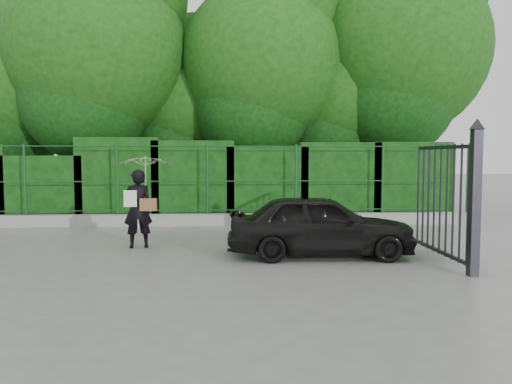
{
  "coord_description": "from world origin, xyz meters",
  "views": [
    {
      "loc": [
        0.92,
        -8.4,
        1.81
      ],
      "look_at": [
        1.48,
        1.3,
        1.1
      ],
      "focal_mm": 35.0,
      "sensor_mm": 36.0,
      "label": 1
    }
  ],
  "objects": [
    {
      "name": "trees",
      "position": [
        1.14,
        7.74,
        4.62
      ],
      "size": [
        17.1,
        6.15,
        8.08
      ],
      "color": "black",
      "rests_on": "ground"
    },
    {
      "name": "car",
      "position": [
        2.59,
        0.42,
        0.57
      ],
      "size": [
        3.38,
        1.48,
        1.13
      ],
      "primitive_type": "imported",
      "rotation": [
        0.0,
        0.0,
        1.53
      ],
      "color": "black",
      "rests_on": "ground"
    },
    {
      "name": "kerb",
      "position": [
        0.0,
        4.5,
        0.15
      ],
      "size": [
        14.0,
        0.25,
        0.3
      ],
      "primitive_type": "cube",
      "color": "#9E9E99",
      "rests_on": "ground"
    },
    {
      "name": "ground",
      "position": [
        0.0,
        0.0,
        0.0
      ],
      "size": [
        80.0,
        80.0,
        0.0
      ],
      "primitive_type": "plane",
      "color": "gray"
    },
    {
      "name": "gate",
      "position": [
        4.6,
        -0.72,
        1.19
      ],
      "size": [
        0.22,
        2.33,
        2.36
      ],
      "color": "#222227",
      "rests_on": "ground"
    },
    {
      "name": "fence",
      "position": [
        0.22,
        4.5,
        1.2
      ],
      "size": [
        14.13,
        0.06,
        1.8
      ],
      "color": "#16471E",
      "rests_on": "kerb"
    },
    {
      "name": "woman",
      "position": [
        -0.73,
        1.47,
        1.21
      ],
      "size": [
        0.94,
        0.96,
        1.82
      ],
      "color": "black",
      "rests_on": "ground"
    },
    {
      "name": "hedge",
      "position": [
        0.1,
        5.5,
        1.06
      ],
      "size": [
        14.2,
        1.2,
        2.29
      ],
      "color": "black",
      "rests_on": "ground"
    }
  ]
}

